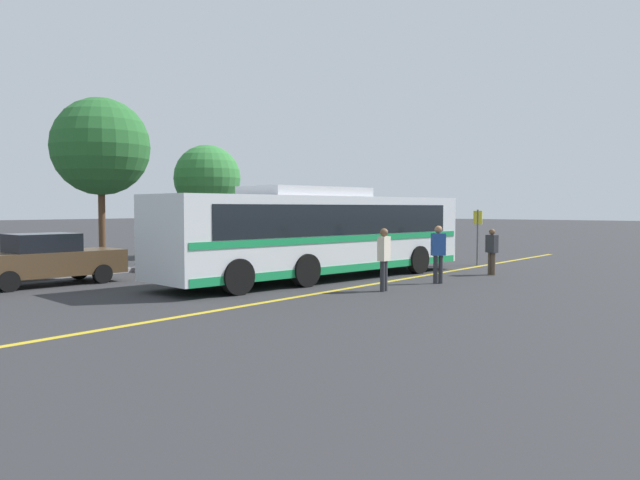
# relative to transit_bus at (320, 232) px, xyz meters

# --- Properties ---
(ground_plane) EXTENTS (220.00, 220.00, 0.00)m
(ground_plane) POSITION_rel_transit_bus_xyz_m (-0.87, 0.38, -1.57)
(ground_plane) COLOR #2D2D30
(lane_strip_0) EXTENTS (32.00, 0.20, 0.01)m
(lane_strip_0) POSITION_rel_transit_bus_xyz_m (0.01, -2.20, -1.57)
(lane_strip_0) COLOR gold
(lane_strip_0) RESTS_ON ground_plane
(curb_strip) EXTENTS (40.00, 0.36, 0.15)m
(curb_strip) POSITION_rel_transit_bus_xyz_m (0.01, 6.95, -1.50)
(curb_strip) COLOR #99999E
(curb_strip) RESTS_ON ground_plane
(transit_bus) EXTENTS (12.50, 4.02, 3.04)m
(transit_bus) POSITION_rel_transit_bus_xyz_m (0.00, 0.00, 0.00)
(transit_bus) COLOR silver
(transit_bus) RESTS_ON ground_plane
(parked_car_1) EXTENTS (4.65, 2.11, 1.59)m
(parked_car_1) POSITION_rel_transit_bus_xyz_m (-6.60, 5.46, -0.78)
(parked_car_1) COLOR #4C3823
(parked_car_1) RESTS_ON ground_plane
(parked_car_2) EXTENTS (4.74, 1.98, 1.39)m
(parked_car_2) POSITION_rel_transit_bus_xyz_m (0.22, 5.68, -0.87)
(parked_car_2) COLOR maroon
(parked_car_2) RESTS_ON ground_plane
(parked_car_3) EXTENTS (4.73, 2.23, 1.44)m
(parked_car_3) POSITION_rel_transit_bus_xyz_m (6.39, 5.49, -0.83)
(parked_car_3) COLOR silver
(parked_car_3) RESTS_ON ground_plane
(pedestrian_0) EXTENTS (0.46, 0.44, 1.81)m
(pedestrian_0) POSITION_rel_transit_bus_xyz_m (1.35, -3.68, -0.53)
(pedestrian_0) COLOR #2D2D33
(pedestrian_0) RESTS_ON ground_plane
(pedestrian_1) EXTENTS (0.36, 0.47, 1.63)m
(pedestrian_1) POSITION_rel_transit_bus_xyz_m (4.79, -3.94, -0.65)
(pedestrian_1) COLOR brown
(pedestrian_1) RESTS_ON ground_plane
(pedestrian_2) EXTENTS (0.44, 0.27, 1.79)m
(pedestrian_2) POSITION_rel_transit_bus_xyz_m (-1.26, -3.37, -0.54)
(pedestrian_2) COLOR #2D2D33
(pedestrian_2) RESTS_ON ground_plane
(bus_stop_sign) EXTENTS (0.08, 0.40, 2.30)m
(bus_stop_sign) POSITION_rel_transit_bus_xyz_m (7.94, -1.94, -0.12)
(bus_stop_sign) COLOR #59595E
(bus_stop_sign) RESTS_ON ground_plane
(tree_0) EXTENTS (4.00, 4.00, 6.89)m
(tree_0) POSITION_rel_transit_bus_xyz_m (-1.74, 10.20, 3.30)
(tree_0) COLOR #513823
(tree_0) RESTS_ON ground_plane
(tree_1) EXTENTS (3.21, 3.21, 5.40)m
(tree_1) POSITION_rel_transit_bus_xyz_m (3.93, 10.19, 2.21)
(tree_1) COLOR #513823
(tree_1) RESTS_ON ground_plane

